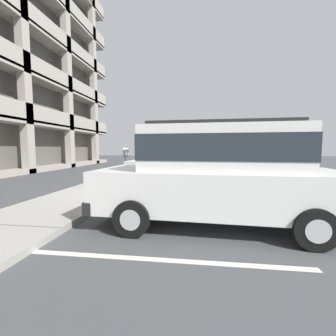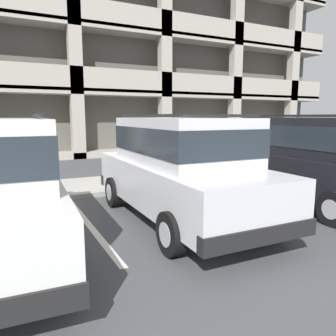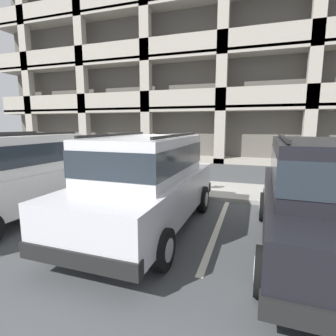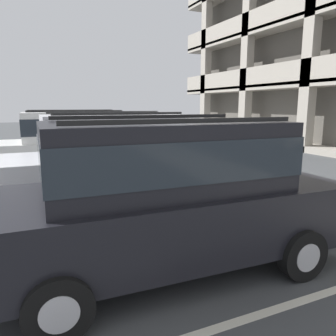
# 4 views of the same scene
# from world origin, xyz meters

# --- Properties ---
(ground_plane) EXTENTS (80.00, 80.00, 0.10)m
(ground_plane) POSITION_xyz_m (0.00, 0.00, -0.05)
(ground_plane) COLOR #444749
(sidewalk) EXTENTS (40.00, 2.20, 0.12)m
(sidewalk) POSITION_xyz_m (0.00, 1.30, 0.06)
(sidewalk) COLOR #9E9B93
(sidewalk) RESTS_ON ground_plane
(parking_stall_lines) EXTENTS (12.64, 4.80, 0.01)m
(parking_stall_lines) POSITION_xyz_m (1.56, -1.40, 0.00)
(parking_stall_lines) COLOR silver
(parking_stall_lines) RESTS_ON ground_plane
(silver_suv) EXTENTS (2.08, 4.81, 2.03)m
(silver_suv) POSITION_xyz_m (0.11, -2.29, 1.09)
(silver_suv) COLOR silver
(silver_suv) RESTS_ON ground_plane
(dark_hatchback) EXTENTS (2.13, 4.84, 2.03)m
(dark_hatchback) POSITION_xyz_m (3.37, -2.51, 1.09)
(dark_hatchback) COLOR black
(dark_hatchback) RESTS_ON ground_plane
(parking_meter_near) EXTENTS (0.35, 0.12, 1.45)m
(parking_meter_near) POSITION_xyz_m (0.22, 0.35, 1.20)
(parking_meter_near) COLOR #47474C
(parking_meter_near) RESTS_ON sidewalk
(parking_meter_far) EXTENTS (0.35, 0.12, 1.55)m
(parking_meter_far) POSITION_xyz_m (6.48, 0.33, 1.27)
(parking_meter_far) COLOR #47474C
(parking_meter_far) RESTS_ON sidewalk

